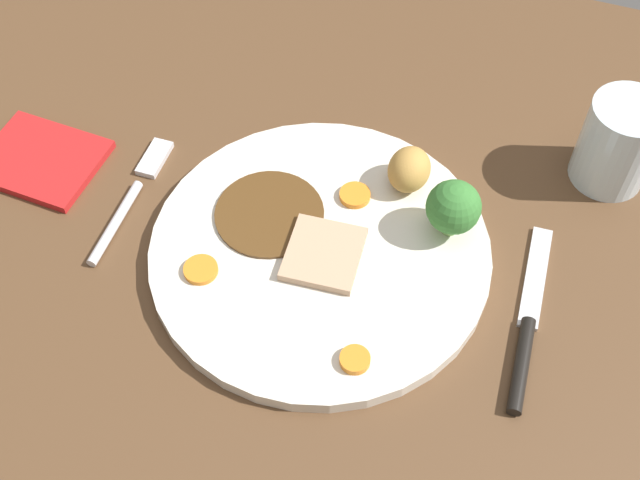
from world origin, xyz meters
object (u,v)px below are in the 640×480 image
dinner_plate (320,251)px  knife (527,331)px  broccoli_floret (453,208)px  roast_potato_left (409,169)px  meat_slice_main (324,254)px  carrot_coin_back (201,270)px  carrot_coin_front (355,195)px  fork (132,195)px  folded_napkin (41,160)px  water_glass (618,143)px  carrot_coin_side (355,360)px

dinner_plate → knife: (18.56, -1.63, -0.25)cm
broccoli_floret → roast_potato_left: bearing=141.6°
meat_slice_main → carrot_coin_back: meat_slice_main is taller
roast_potato_left → meat_slice_main: bearing=-113.6°
dinner_plate → carrot_coin_front: (1.11, 6.26, 0.98)cm
fork → carrot_coin_front: bearing=-75.0°
dinner_plate → carrot_coin_back: bearing=-146.1°
meat_slice_main → knife: bearing=-2.5°
roast_potato_left → folded_napkin: bearing=-166.5°
roast_potato_left → broccoli_floret: (4.90, -3.88, 1.18)cm
dinner_plate → water_glass: 28.79cm
meat_slice_main → folded_napkin: 29.48cm
dinner_plate → carrot_coin_back: size_ratio=10.12×
dinner_plate → carrot_coin_back: (-8.62, -5.79, 0.95)cm
dinner_plate → folded_napkin: 28.76cm
broccoli_floret → fork: bearing=-169.8°
fork → roast_potato_left: bearing=-70.8°
carrot_coin_side → folded_napkin: 36.68cm
knife → folded_napkin: (-47.28, 2.94, -0.05)cm
broccoli_floret → fork: size_ratio=0.36×
broccoli_floret → knife: (8.53, -7.18, -4.07)cm
broccoli_floret → carrot_coin_back: bearing=-148.7°
carrot_coin_back → broccoli_floret: (18.65, 11.35, 2.87)cm
dinner_plate → roast_potato_left: 11.06cm
knife → carrot_coin_side: bearing=119.4°
roast_potato_left → knife: roast_potato_left is taller
roast_potato_left → carrot_coin_front: bearing=-141.8°
broccoli_floret → folded_napkin: bearing=-173.8°
meat_slice_main → folded_napkin: bearing=175.8°
meat_slice_main → water_glass: water_glass is taller
roast_potato_left → carrot_coin_side: (1.16, -18.96, -1.60)cm
meat_slice_main → folded_napkin: meat_slice_main is taller
dinner_plate → carrot_coin_side: 11.46cm
water_glass → folded_napkin: bearing=-161.9°
fork → broccoli_floret: bearing=-81.4°
meat_slice_main → folded_napkin: (-29.37, 2.16, -1.40)cm
fork → dinner_plate: bearing=-92.9°
broccoli_floret → folded_napkin: (-38.75, -4.24, -4.12)cm
meat_slice_main → broccoli_floret: (9.38, 6.40, 2.72)cm
dinner_plate → meat_slice_main: 1.53cm
meat_slice_main → roast_potato_left: 11.33cm
roast_potato_left → carrot_coin_back: size_ratio=1.55×
roast_potato_left → broccoli_floret: bearing=-38.4°
roast_potato_left → water_glass: water_glass is taller
broccoli_floret → water_glass: water_glass is taller
carrot_coin_front → knife: (17.45, -7.89, -1.23)cm
meat_slice_main → knife: (17.91, -0.78, -1.35)cm
carrot_coin_back → folded_napkin: 21.36cm
dinner_plate → broccoli_floret: (10.03, 5.55, 3.82)cm
roast_potato_left → folded_napkin: size_ratio=0.41×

